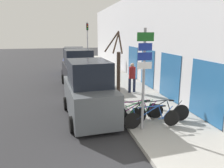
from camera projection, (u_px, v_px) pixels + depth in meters
name	position (u px, v px, depth m)	size (l,w,h in m)	color
ground_plane	(82.00, 86.00, 15.17)	(80.00, 80.00, 0.00)	#28282B
sidewalk_curb	(110.00, 76.00, 18.38)	(3.20, 32.00, 0.15)	#9E9B93
building_facade	(131.00, 38.00, 17.97)	(0.23, 32.00, 6.50)	#BCBCC1
signpost	(144.00, 74.00, 7.59)	(0.60, 0.12, 3.63)	#939399
bicycle_0	(152.00, 118.00, 8.13)	(2.17, 0.44, 0.87)	black
bicycle_1	(160.00, 113.00, 8.62)	(2.45, 0.44, 0.92)	black
bicycle_2	(138.00, 113.00, 8.59)	(2.06, 1.02, 0.86)	black
bicycle_3	(138.00, 111.00, 8.87)	(2.19, 0.44, 0.83)	black
parked_car_0	(89.00, 93.00, 9.31)	(2.16, 4.26, 2.52)	#51565B
parked_car_1	(78.00, 70.00, 14.75)	(2.28, 4.39, 2.55)	black
parked_car_2	(74.00, 62.00, 19.77)	(2.30, 4.64, 2.37)	navy
pedestrian_near	(132.00, 76.00, 12.84)	(0.46, 0.39, 1.75)	#1E2338
street_tree	(118.00, 70.00, 11.22)	(0.78, 1.19, 3.57)	#3D2D23
traffic_light	(88.00, 39.00, 21.78)	(0.20, 0.30, 4.50)	#939399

